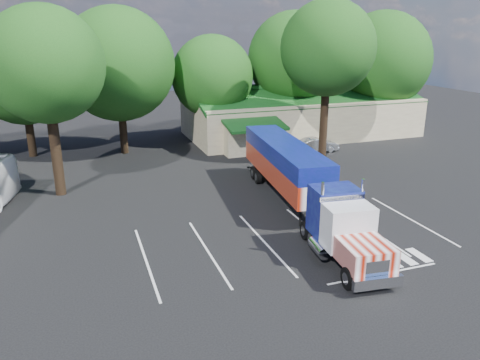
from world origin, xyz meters
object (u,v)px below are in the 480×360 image
object	(u,v)px
bicycle	(296,183)
silver_sedan	(316,145)
woman	(338,217)
semi_truck	(297,176)

from	to	relation	value
bicycle	silver_sedan	distance (m)	11.11
woman	silver_sedan	distance (m)	18.13
semi_truck	woman	world-z (taller)	semi_truck
semi_truck	woman	distance (m)	4.15
bicycle	woman	bearing A→B (deg)	-101.03
woman	bicycle	bearing A→B (deg)	-16.13
semi_truck	woman	xyz separation A→B (m)	(0.77, -3.83, -1.41)
semi_truck	bicycle	size ratio (longest dim) A/B	10.48
woman	silver_sedan	world-z (taller)	woman
bicycle	silver_sedan	size ratio (longest dim) A/B	0.45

